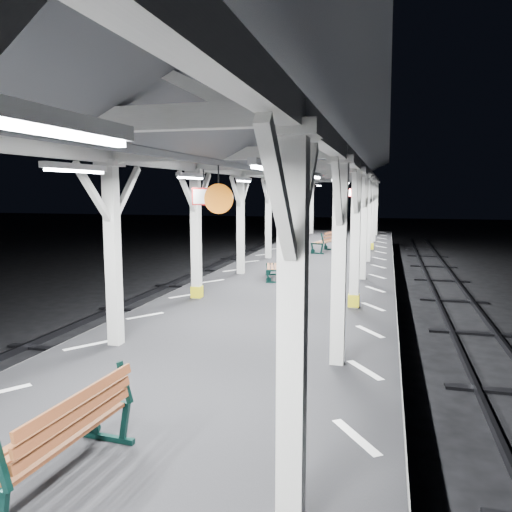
% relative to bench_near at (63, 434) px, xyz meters
% --- Properties ---
extents(ground, '(120.00, 120.00, 0.00)m').
position_rel_bench_near_xyz_m(ground, '(0.18, 6.04, -1.51)').
color(ground, black).
rests_on(ground, ground).
extents(platform, '(6.00, 50.00, 1.00)m').
position_rel_bench_near_xyz_m(platform, '(0.18, 6.04, -1.01)').
color(platform, black).
rests_on(platform, ground).
extents(hazard_stripes_left, '(1.00, 48.00, 0.01)m').
position_rel_bench_near_xyz_m(hazard_stripes_left, '(-2.27, 6.04, -0.51)').
color(hazard_stripes_left, silver).
rests_on(hazard_stripes_left, platform).
extents(hazard_stripes_right, '(1.00, 48.00, 0.01)m').
position_rel_bench_near_xyz_m(hazard_stripes_right, '(2.63, 6.04, -0.51)').
color(hazard_stripes_right, silver).
rests_on(hazard_stripes_right, platform).
extents(track_left, '(2.20, 60.00, 0.16)m').
position_rel_bench_near_xyz_m(track_left, '(-4.82, 6.04, -1.43)').
color(track_left, '#2D2D33').
rests_on(track_left, ground).
extents(track_right, '(2.20, 60.00, 0.16)m').
position_rel_bench_near_xyz_m(track_right, '(5.18, 6.04, -1.43)').
color(track_right, '#2D2D33').
rests_on(track_right, ground).
extents(canopy, '(5.40, 49.00, 4.65)m').
position_rel_bench_near_xyz_m(canopy, '(0.18, 6.02, 3.05)').
color(canopy, silver).
rests_on(canopy, platform).
extents(bench_near, '(0.77, 1.80, 0.96)m').
position_rel_bench_near_xyz_m(bench_near, '(0.00, 0.00, 0.00)').
color(bench_near, black).
rests_on(bench_near, platform).
extents(bench_mid, '(0.87, 1.55, 0.79)m').
position_rel_bench_near_xyz_m(bench_mid, '(-0.44, 11.37, -0.09)').
color(bench_mid, black).
rests_on(bench_mid, platform).
extents(bench_far, '(1.01, 1.83, 0.94)m').
position_rel_bench_near_xyz_m(bench_far, '(0.24, 18.67, -0.01)').
color(bench_far, black).
rests_on(bench_far, platform).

